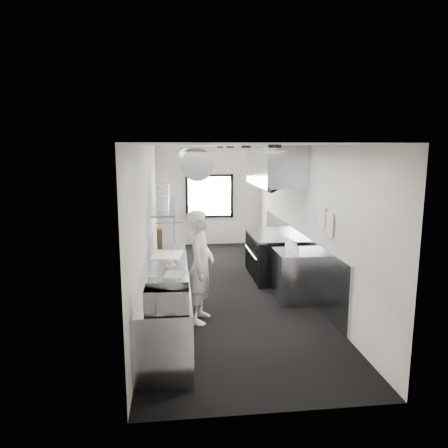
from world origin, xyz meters
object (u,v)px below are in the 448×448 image
object	(u,v)px
cutting_board	(167,255)
squeeze_bottle_e	(287,243)
range	(270,256)
prep_counter	(167,277)
exhaust_hood	(275,166)
line_cook	(200,267)
plate_stack_b	(163,199)
squeeze_bottle_d	(289,245)
small_plate	(171,265)
plate_stack_a	(163,203)
pass_shelf	(165,206)
deli_tub_a	(152,287)
squeeze_bottle_c	(292,246)
bottle_station	(293,275)
squeeze_bottle_b	(295,248)
microwave	(167,299)
plate_stack_c	(163,195)
deli_tub_b	(152,279)
far_work_table	(169,235)
knife_block	(159,235)
squeeze_bottle_a	(297,251)
plate_stack_d	(164,192)

from	to	relation	value
cutting_board	squeeze_bottle_e	size ratio (longest dim) A/B	3.35
range	cutting_board	bearing A→B (deg)	-146.92
prep_counter	range	bearing A→B (deg)	28.74
exhaust_hood	prep_counter	distance (m)	3.20
range	line_cook	world-z (taller)	line_cook
plate_stack_b	squeeze_bottle_d	world-z (taller)	plate_stack_b
small_plate	plate_stack_a	size ratio (longest dim) A/B	0.61
pass_shelf	squeeze_bottle_e	distance (m)	2.73
deli_tub_a	squeeze_bottle_c	bearing A→B (deg)	38.01
bottle_station	squeeze_bottle_b	size ratio (longest dim) A/B	4.90
exhaust_hood	bottle_station	world-z (taller)	exhaust_hood
microwave	cutting_board	world-z (taller)	microwave
squeeze_bottle_d	prep_counter	bearing A→B (deg)	177.96
plate_stack_c	squeeze_bottle_b	distance (m)	3.23
exhaust_hood	small_plate	bearing A→B (deg)	-136.24
squeeze_bottle_d	squeeze_bottle_c	bearing A→B (deg)	-61.34
prep_counter	bottle_station	xyz separation A→B (m)	(2.30, -0.20, 0.00)
deli_tub_b	squeeze_bottle_c	size ratio (longest dim) A/B	0.66
far_work_table	knife_block	bearing A→B (deg)	-93.18
bottle_station	squeeze_bottle_a	xyz separation A→B (m)	(-0.02, -0.26, 0.53)
pass_shelf	squeeze_bottle_b	size ratio (longest dim) A/B	16.33
squeeze_bottle_d	plate_stack_a	bearing A→B (deg)	162.32
range	microwave	size ratio (longest dim) A/B	3.37
squeeze_bottle_d	squeeze_bottle_e	distance (m)	0.18
plate_stack_c	plate_stack_d	world-z (taller)	plate_stack_d
microwave	knife_block	bearing A→B (deg)	94.36
pass_shelf	squeeze_bottle_c	xyz separation A→B (m)	(2.31, -1.65, -0.54)
pass_shelf	range	size ratio (longest dim) A/B	1.88
range	deli_tub_a	bearing A→B (deg)	-125.77
deli_tub_b	squeeze_bottle_a	bearing A→B (deg)	26.42
plate_stack_d	cutting_board	bearing A→B (deg)	-87.61
cutting_board	range	bearing A→B (deg)	33.08
prep_counter	squeeze_bottle_e	xyz separation A→B (m)	(2.24, 0.10, 0.55)
deli_tub_a	knife_block	size ratio (longest dim) A/B	0.51
deli_tub_b	range	bearing A→B (deg)	50.70
far_work_table	squeeze_bottle_a	world-z (taller)	squeeze_bottle_a
plate_stack_b	small_plate	bearing A→B (deg)	-86.01
line_cook	squeeze_bottle_a	world-z (taller)	line_cook
range	deli_tub_b	distance (m)	3.75
bottle_station	squeeze_bottle_c	world-z (taller)	squeeze_bottle_c
plate_stack_b	deli_tub_b	bearing A→B (deg)	-91.92
squeeze_bottle_b	squeeze_bottle_d	xyz separation A→B (m)	(-0.04, 0.25, 0.00)
prep_counter	deli_tub_a	distance (m)	2.11
exhaust_hood	bottle_station	xyz separation A→B (m)	(0.05, -1.40, -1.94)
plate_stack_d	squeeze_bottle_a	bearing A→B (deg)	-47.69
knife_block	plate_stack_d	distance (m)	1.40
prep_counter	deli_tub_a	world-z (taller)	deli_tub_a
line_cook	plate_stack_d	size ratio (longest dim) A/B	4.61
range	knife_block	world-z (taller)	knife_block
squeeze_bottle_c	microwave	bearing A→B (deg)	-130.09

